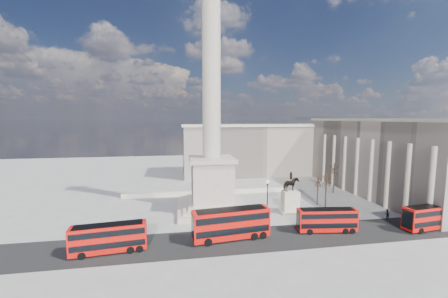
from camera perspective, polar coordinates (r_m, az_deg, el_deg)
name	(u,v)px	position (r m, az deg, el deg)	size (l,w,h in m)	color
ground	(215,218)	(53.21, -1.82, -14.13)	(180.00, 180.00, 0.00)	#A5A29C
asphalt_road	(256,239)	(45.11, 6.61, -18.07)	(120.00, 9.00, 0.01)	#242424
nelsons_column	(212,147)	(55.10, -2.57, 0.41)	(14.00, 14.00, 49.85)	#C0B1A0
balustrade_wall	(207,193)	(68.18, -3.65, -9.02)	(40.00, 0.60, 1.10)	beige
building_east	(390,156)	(79.24, 31.24, -1.30)	(19.00, 46.00, 18.60)	beige
building_northeast	(258,149)	(93.85, 7.03, 0.02)	(51.00, 17.00, 16.60)	beige
red_bus_a	(110,238)	(43.07, -22.69, -16.66)	(10.25, 3.39, 4.08)	red
red_bus_b	(232,223)	(43.80, 1.59, -15.19)	(12.17, 4.06, 4.84)	red
red_bus_c	(327,220)	(49.58, 20.65, -13.60)	(9.79, 3.31, 3.89)	red
red_bus_d	(431,217)	(58.99, 37.09, -11.17)	(10.32, 3.40, 4.11)	red
victorian_lamp	(267,196)	(51.97, 9.00, -9.68)	(0.63, 0.63, 7.35)	black
equestrian_statue	(290,199)	(56.54, 13.63, -9.98)	(3.98, 2.99, 8.30)	beige
bare_tree_near	(326,179)	(60.28, 20.52, -5.94)	(1.80, 1.80, 7.87)	#332319
bare_tree_mid	(318,182)	(62.74, 18.96, -6.42)	(1.71, 1.71, 6.49)	#332319
bare_tree_far	(334,168)	(73.90, 21.93, -3.76)	(1.93, 1.93, 7.90)	#332319
pedestrian_walking	(325,220)	(53.32, 20.24, -13.62)	(0.56, 0.36, 1.52)	black
pedestrian_standing	(387,214)	(60.61, 30.73, -11.52)	(0.91, 0.71, 1.88)	black
pedestrian_crossing	(326,213)	(56.37, 20.34, -12.45)	(0.97, 0.40, 1.65)	black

